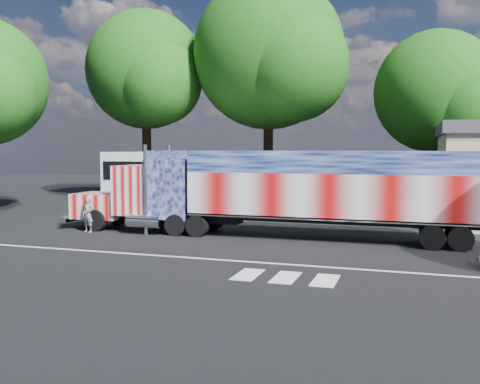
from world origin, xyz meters
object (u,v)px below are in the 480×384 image
(coach_bus, at_px, (201,181))
(tree_n_mid, at_px, (271,54))
(semi_truck, at_px, (279,190))
(tree_ne_a, at_px, (438,92))
(woman, at_px, (88,215))
(tree_nw_a, at_px, (147,71))

(coach_bus, bearing_deg, tree_n_mid, 70.17)
(semi_truck, bearing_deg, tree_n_mid, 106.23)
(tree_ne_a, bearing_deg, semi_truck, -113.50)
(semi_truck, height_order, woman, semi_truck)
(woman, distance_m, tree_n_mid, 19.77)
(semi_truck, distance_m, tree_nw_a, 21.69)
(tree_nw_a, bearing_deg, tree_n_mid, 3.39)
(tree_n_mid, relative_size, tree_nw_a, 1.12)
(coach_bus, xyz_separation_m, tree_n_mid, (2.56, 7.10, 8.76))
(semi_truck, height_order, tree_nw_a, tree_nw_a)
(semi_truck, relative_size, coach_bus, 1.51)
(tree_nw_a, height_order, tree_ne_a, tree_nw_a)
(woman, xyz_separation_m, tree_nw_a, (-5.25, 16.00, 9.06))
(coach_bus, height_order, tree_ne_a, tree_ne_a)
(tree_n_mid, bearing_deg, tree_ne_a, 5.19)
(tree_nw_a, bearing_deg, tree_ne_a, 4.37)
(tree_n_mid, bearing_deg, woman, -104.87)
(coach_bus, relative_size, tree_n_mid, 0.78)
(coach_bus, height_order, woman, coach_bus)
(tree_nw_a, relative_size, tree_ne_a, 1.22)
(woman, relative_size, tree_n_mid, 0.10)
(coach_bus, height_order, tree_nw_a, tree_nw_a)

